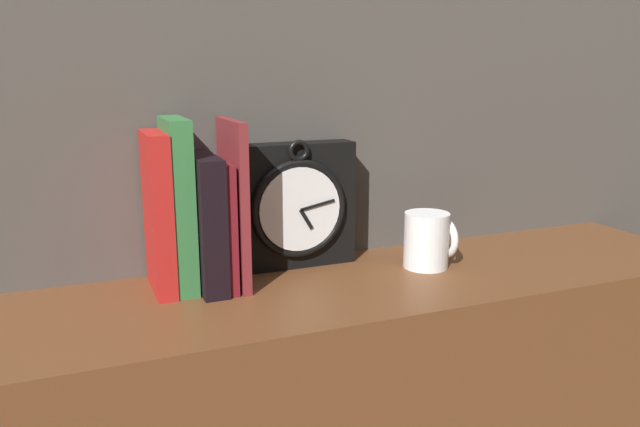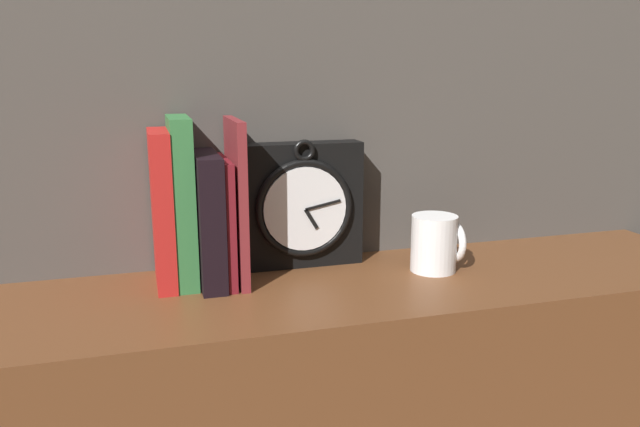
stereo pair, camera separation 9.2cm
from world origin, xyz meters
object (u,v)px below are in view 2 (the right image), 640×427
(book_slot0_red, at_px, (162,209))
(book_slot3_maroon, at_px, (225,220))
(book_slot4_maroon, at_px, (237,201))
(book_slot1_green, at_px, (182,202))
(book_slot2_black, at_px, (208,219))
(mug, at_px, (436,243))
(clock, at_px, (300,205))

(book_slot0_red, relative_size, book_slot3_maroon, 1.23)
(book_slot0_red, distance_m, book_slot4_maroon, 0.11)
(book_slot1_green, bearing_deg, book_slot0_red, -177.84)
(book_slot0_red, bearing_deg, book_slot2_black, -8.99)
(book_slot1_green, bearing_deg, mug, -8.36)
(clock, distance_m, book_slot2_black, 0.16)
(mug, bearing_deg, book_slot3_maroon, 171.62)
(book_slot3_maroon, bearing_deg, mug, -8.38)
(book_slot2_black, distance_m, mug, 0.37)
(book_slot2_black, height_order, book_slot4_maroon, book_slot4_maroon)
(clock, xyz_separation_m, book_slot4_maroon, (-0.11, -0.04, 0.02))
(clock, bearing_deg, book_slot1_green, -171.06)
(clock, distance_m, book_slot1_green, 0.20)
(clock, relative_size, book_slot0_red, 0.91)
(clock, relative_size, book_slot4_maroon, 0.86)
(clock, xyz_separation_m, book_slot1_green, (-0.19, -0.03, 0.02))
(clock, bearing_deg, book_slot3_maroon, -163.15)
(book_slot0_red, height_order, book_slot2_black, book_slot0_red)
(book_slot2_black, xyz_separation_m, book_slot3_maroon, (0.03, 0.00, -0.00))
(clock, bearing_deg, mug, -23.44)
(book_slot4_maroon, distance_m, mug, 0.33)
(book_slot2_black, bearing_deg, book_slot4_maroon, 2.07)
(book_slot1_green, distance_m, book_slot2_black, 0.05)
(book_slot0_red, bearing_deg, book_slot1_green, 2.16)
(book_slot1_green, relative_size, mug, 2.76)
(clock, bearing_deg, book_slot4_maroon, -160.17)
(clock, xyz_separation_m, book_slot0_red, (-0.22, -0.03, 0.01))
(book_slot3_maroon, relative_size, book_slot4_maroon, 0.77)
(book_slot1_green, relative_size, book_slot2_black, 1.27)
(book_slot0_red, distance_m, book_slot1_green, 0.03)
(book_slot1_green, xyz_separation_m, mug, (0.40, -0.06, -0.08))
(book_slot1_green, bearing_deg, book_slot3_maroon, -8.25)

